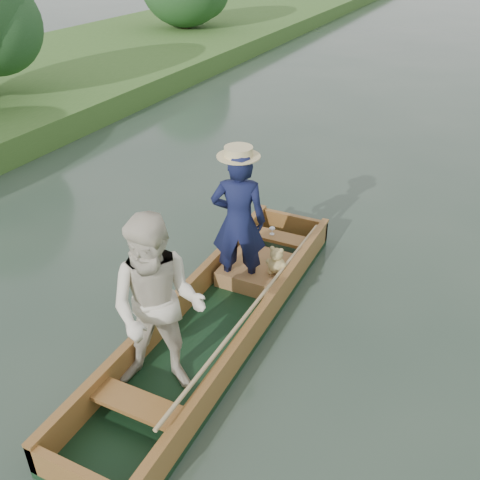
% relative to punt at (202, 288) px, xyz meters
% --- Properties ---
extents(ground, '(120.00, 120.00, 0.00)m').
position_rel_punt_xyz_m(ground, '(0.06, 0.25, -0.77)').
color(ground, '#283D30').
rests_on(ground, ground).
extents(trees_far, '(22.87, 15.84, 4.68)m').
position_rel_punt_xyz_m(trees_far, '(0.76, 8.40, 1.75)').
color(trees_far, '#47331E').
rests_on(trees_far, ground).
extents(punt, '(1.20, 5.00, 2.06)m').
position_rel_punt_xyz_m(punt, '(0.00, 0.00, 0.00)').
color(punt, black).
rests_on(punt, ground).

